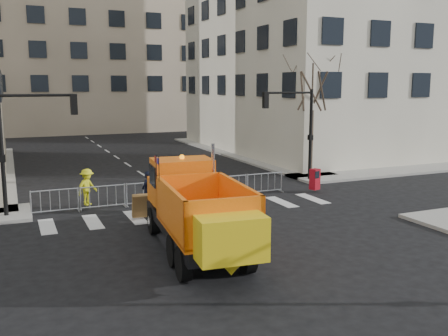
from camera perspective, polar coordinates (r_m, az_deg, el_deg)
name	(u,v)px	position (r m, az deg, el deg)	size (l,w,h in m)	color
ground	(253,246)	(17.88, 3.33, -8.91)	(120.00, 120.00, 0.00)	black
sidewalk_back	(178,196)	(25.46, -5.30, -3.18)	(64.00, 5.00, 0.15)	gray
building_far	(68,34)	(67.87, -17.36, 14.43)	(30.00, 18.00, 24.00)	tan
traffic_light_left	(2,156)	(22.83, -24.03, 1.27)	(0.18, 0.18, 5.40)	black
traffic_light_right	(310,136)	(29.61, 9.85, 3.65)	(0.18, 0.18, 5.40)	black
crowd_barriers	(169,191)	(24.30, -6.33, -2.66)	(12.60, 0.60, 1.10)	#9EA0A5
street_tree	(312,116)	(30.75, 9.98, 5.82)	(3.00, 3.00, 7.50)	#382B21
plow_truck	(196,208)	(16.75, -3.19, -4.53)	(3.42, 9.36, 3.56)	black
cop_a	(147,192)	(22.56, -8.74, -2.68)	(0.68, 0.44, 1.85)	black
cop_b	(192,190)	(22.17, -3.68, -2.56)	(0.99, 0.77, 2.04)	black
cop_c	(183,199)	(21.44, -4.65, -3.58)	(0.94, 0.39, 1.61)	black
worker	(87,187)	(23.81, -15.36, -2.10)	(1.09, 0.63, 1.69)	yellow
newspaper_box	(315,179)	(26.86, 10.34, -1.27)	(0.45, 0.40, 1.10)	maroon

